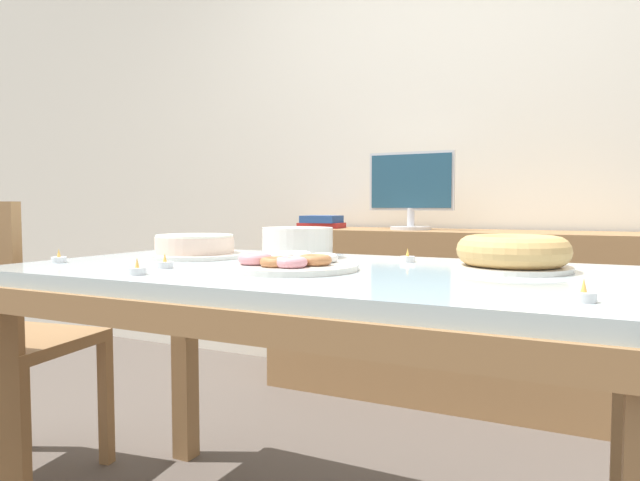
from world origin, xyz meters
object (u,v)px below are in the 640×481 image
object	(u,v)px
computer_monitor	(411,191)
plate_stack	(298,243)
pastry_platter	(291,264)
cake_chocolate_round	(195,247)
tealight_near_cakes	(407,258)
tealight_near_front	(165,264)
tealight_centre	(137,270)
book_stack	(322,222)
tealight_left_edge	(584,296)
cake_golden_bundt	(513,253)
tealight_right_edge	(59,259)
chair	(0,331)

from	to	relation	value
computer_monitor	plate_stack	bearing A→B (deg)	-88.68
computer_monitor	pastry_platter	distance (m)	1.52
cake_chocolate_round	plate_stack	distance (m)	0.31
tealight_near_cakes	tealight_near_front	bearing A→B (deg)	-139.58
tealight_near_front	tealight_centre	distance (m)	0.14
book_stack	tealight_left_edge	size ratio (longest dim) A/B	6.05
tealight_near_front	cake_golden_bundt	bearing A→B (deg)	22.66
book_stack	pastry_platter	distance (m)	1.64
plate_stack	tealight_near_front	size ratio (longest dim) A/B	5.25
tealight_near_cakes	tealight_left_edge	bearing A→B (deg)	-48.20
computer_monitor	tealight_right_edge	size ratio (longest dim) A/B	10.60
cake_golden_bundt	tealight_near_cakes	distance (m)	0.30
book_stack	tealight_near_front	world-z (taller)	book_stack
plate_stack	tealight_right_edge	bearing A→B (deg)	-140.09
cake_chocolate_round	pastry_platter	distance (m)	0.46
tealight_left_edge	tealight_near_cakes	size ratio (longest dim) A/B	1.00
cake_chocolate_round	cake_golden_bundt	world-z (taller)	cake_golden_bundt
tealight_right_edge	cake_chocolate_round	bearing A→B (deg)	53.91
tealight_right_edge	tealight_left_edge	distance (m)	1.30
tealight_right_edge	chair	bearing A→B (deg)	165.83
cake_chocolate_round	chair	bearing A→B (deg)	-162.70
plate_stack	tealight_centre	xyz separation A→B (m)	(-0.11, -0.54, -0.03)
tealight_right_edge	tealight_centre	xyz separation A→B (m)	(0.39, -0.11, 0.00)
chair	computer_monitor	world-z (taller)	computer_monitor
plate_stack	cake_chocolate_round	bearing A→B (deg)	-156.98
computer_monitor	cake_golden_bundt	world-z (taller)	computer_monitor
cake_golden_bundt	pastry_platter	world-z (taller)	cake_golden_bundt
chair	cake_chocolate_round	world-z (taller)	chair
tealight_left_edge	chair	bearing A→B (deg)	174.23
chair	pastry_platter	world-z (taller)	chair
book_stack	tealight_left_edge	distance (m)	2.14
chair	tealight_right_edge	bearing A→B (deg)	-14.17
computer_monitor	cake_golden_bundt	bearing A→B (deg)	-63.06
book_stack	tealight_near_cakes	bearing A→B (deg)	-54.52
tealight_right_edge	tealight_centre	bearing A→B (deg)	-16.05
cake_golden_bundt	tealight_right_edge	distance (m)	1.18
chair	tealight_left_edge	bearing A→B (deg)	-5.77
plate_stack	tealight_left_edge	world-z (taller)	plate_stack
pastry_platter	tealight_right_edge	bearing A→B (deg)	-168.82
book_stack	pastry_platter	xyz separation A→B (m)	(0.66, -1.50, -0.06)
pastry_platter	tealight_left_edge	xyz separation A→B (m)	(0.65, -0.20, -0.00)
cake_golden_bundt	tealight_centre	size ratio (longest dim) A/B	6.73
tealight_centre	tealight_near_cakes	bearing A→B (deg)	50.72
plate_stack	tealight_left_edge	distance (m)	0.93
plate_stack	tealight_near_cakes	world-z (taller)	plate_stack
book_stack	cake_golden_bundt	xyz separation A→B (m)	(1.14, -1.28, -0.03)
tealight_near_front	plate_stack	bearing A→B (deg)	69.02
computer_monitor	tealight_left_edge	world-z (taller)	computer_monitor
pastry_platter	tealight_right_edge	xyz separation A→B (m)	(-0.65, -0.13, -0.00)
cake_chocolate_round	tealight_right_edge	bearing A→B (deg)	-126.09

